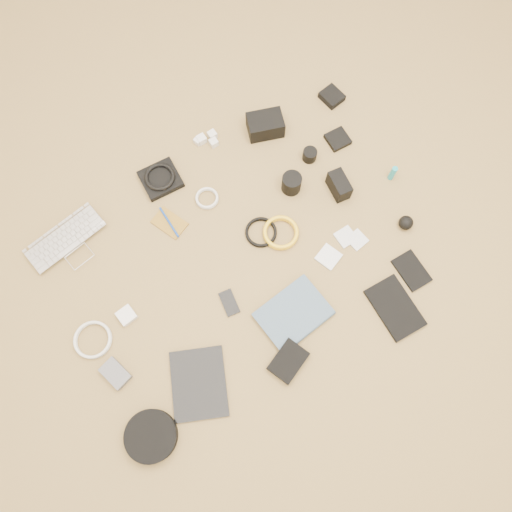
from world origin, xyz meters
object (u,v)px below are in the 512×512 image
dslr_camera (265,125)px  phone (229,303)px  laptop (72,247)px  headphone_case (151,436)px  tablet (199,384)px  paperback (310,334)px

dslr_camera → phone: dslr_camera is taller
laptop → headphone_case: bearing=-104.2°
laptop → phone: 0.65m
tablet → phone: tablet is taller
dslr_camera → headphone_case: bearing=-120.7°
paperback → tablet: bearing=76.0°
headphone_case → phone: bearing=30.7°
laptop → headphone_case: (-0.05, -0.77, 0.01)m
tablet → headphone_case: headphone_case is taller
dslr_camera → phone: size_ratio=1.48×
dslr_camera → paperback: bearing=-92.2°
laptop → paperback: (0.61, -0.75, 0.00)m
headphone_case → paperback: (0.66, 0.02, -0.01)m
dslr_camera → tablet: dslr_camera is taller
dslr_camera → phone: (-0.50, -0.57, -0.04)m
tablet → phone: (0.24, 0.20, -0.00)m
tablet → headphone_case: (-0.22, -0.07, 0.02)m
phone → headphone_case: bearing=-142.1°
laptop → paperback: same height
paperback → dslr_camera: bearing=-27.3°
tablet → dslr_camera: bearing=69.1°
tablet → paperback: paperback is taller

